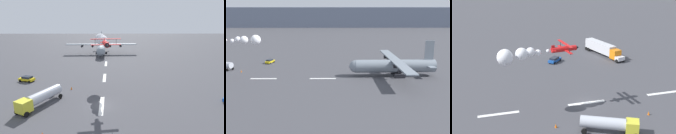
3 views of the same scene
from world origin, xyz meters
The scene contains 10 objects.
ground_plane centered at (0.00, 0.00, 0.00)m, with size 440.00×440.00×0.00m, color #424247.
runway_stripe_3 centered at (0.00, 0.00, 0.01)m, with size 8.00×0.90×0.01m, color white.
runway_stripe_4 centered at (18.17, 0.00, 0.01)m, with size 8.00×0.90×0.01m, color white.
runway_stripe_5 centered at (36.33, 0.00, 0.01)m, with size 8.00×0.90×0.01m, color white.
cargo_transport_plane centered at (57.82, 2.91, 3.40)m, with size 27.07×36.38×11.23m.
stunt_biplane_red centered at (13.90, 0.45, 11.89)m, with size 16.41×6.46×2.98m.
fuel_tanker_truck centered at (0.10, 12.28, 1.75)m, with size 10.10×6.76×2.90m.
airport_staff_sedan centered at (14.95, 21.89, 0.81)m, with size 3.00×4.69×1.52m.
traffic_cone_near centered at (-9.80, 8.26, 0.38)m, with size 0.44×0.44×0.75m, color orange.
traffic_cone_far centered at (8.71, 7.95, 0.38)m, with size 0.44×0.44×0.75m, color orange.
Camera 1 is at (-32.25, -1.82, 16.43)m, focal length 28.01 mm.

